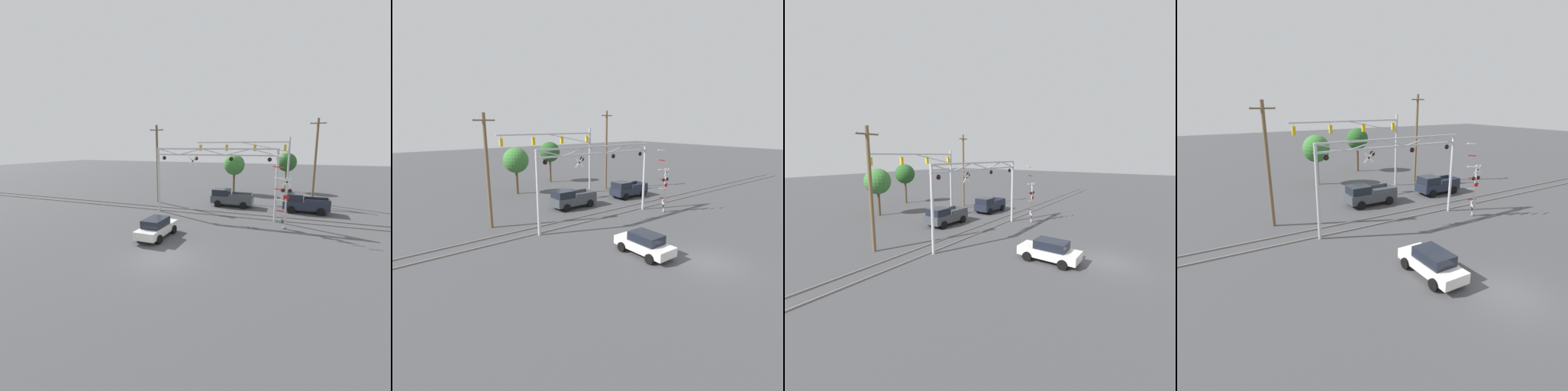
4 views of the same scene
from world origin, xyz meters
TOP-DOWN VIEW (x-y plane):
  - ground_plane at (0.00, 0.00)m, footprint 200.00×200.00m
  - rail_track_near at (0.00, 11.33)m, footprint 80.00×0.08m
  - rail_track_far at (0.00, 12.76)m, footprint 80.00×0.08m
  - crossing_gantry at (-0.01, 11.04)m, footprint 12.46×0.28m
  - crossing_signal_mast at (6.95, 9.06)m, footprint 1.77×0.35m
  - traffic_signal_span at (3.70, 20.99)m, footprint 12.31×0.39m
  - pickup_truck_lead at (0.62, 16.16)m, footprint 4.84×2.23m
  - pickup_truck_following at (8.74, 15.91)m, footprint 4.65×2.23m
  - sedan_waiting at (-2.27, 3.34)m, footprint 1.96×4.22m
  - utility_pole_left at (-8.48, 15.16)m, footprint 1.80×0.28m
  - utility_pole_right at (9.98, 21.32)m, footprint 1.80×0.28m
  - background_tree_beyond_span at (-1.00, 25.89)m, footprint 3.18×3.18m
  - background_tree_far_left_verge at (6.54, 30.25)m, footprint 3.01×3.01m

SIDE VIEW (x-z plane):
  - ground_plane at x=0.00m, z-range 0.00..0.00m
  - rail_track_near at x=0.00m, z-range 0.00..0.10m
  - rail_track_far at x=0.00m, z-range 0.00..0.10m
  - sedan_waiting at x=-2.27m, z-range 0.02..1.58m
  - pickup_truck_following at x=8.74m, z-range -0.01..2.00m
  - pickup_truck_lead at x=0.62m, z-range 0.00..2.00m
  - crossing_signal_mast at x=6.95m, z-range -0.89..5.47m
  - background_tree_beyond_span at x=-1.00m, z-range 1.32..7.20m
  - background_tree_far_left_verge at x=6.54m, z-range 1.51..7.59m
  - crossing_gantry at x=-0.01m, z-range 1.36..8.22m
  - utility_pole_left at x=-8.48m, z-range 0.15..9.75m
  - utility_pole_right at x=9.98m, z-range 0.15..10.51m
  - traffic_signal_span at x=3.70m, z-range 1.69..9.86m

